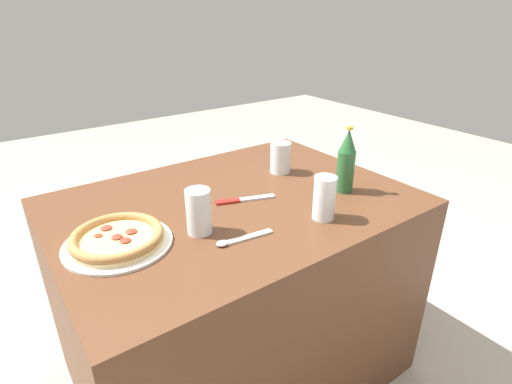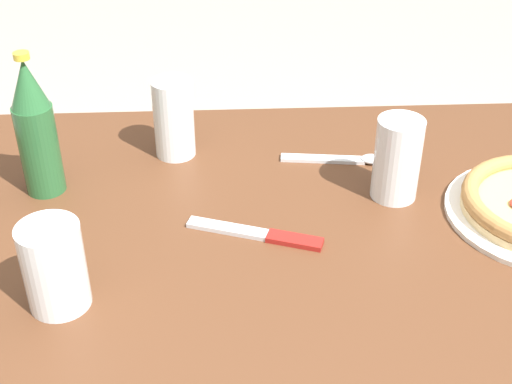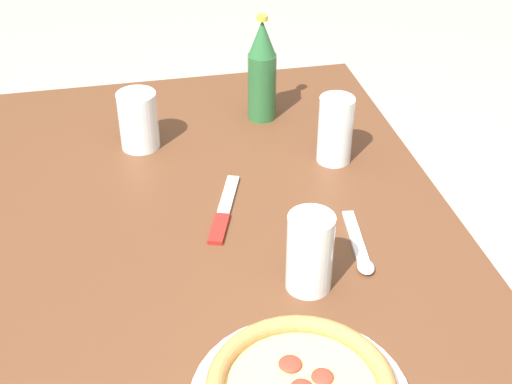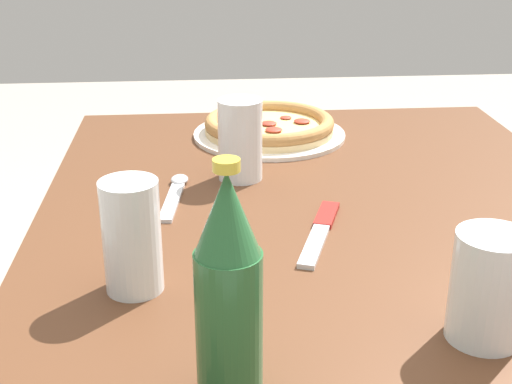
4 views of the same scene
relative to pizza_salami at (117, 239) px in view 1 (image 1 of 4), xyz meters
The scene contains 9 objects.
ground_plane 0.88m from the pizza_salami, behind, with size 8.00×8.00×0.00m, color #A89E8E.
table 0.57m from the pizza_salami, behind, with size 1.15×0.84×0.76m.
pizza_salami is the anchor object (origin of this frame).
glass_water 0.23m from the pizza_salami, 162.19° to the left, with size 0.07×0.07×0.13m.
glass_mango_juice 0.70m from the pizza_salami, 167.26° to the right, with size 0.08×0.08×0.12m.
glass_cola 0.60m from the pizza_salami, 159.05° to the left, with size 0.07×0.07×0.13m.
beer_bottle 0.77m from the pizza_salami, behind, with size 0.06×0.06×0.23m.
knife 0.42m from the pizza_salami, behind, with size 0.20×0.09×0.01m.
spoon 0.32m from the pizza_salami, 147.71° to the left, with size 0.17×0.04×0.01m.
Camera 1 is at (0.64, 1.01, 1.34)m, focal length 28.00 mm.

